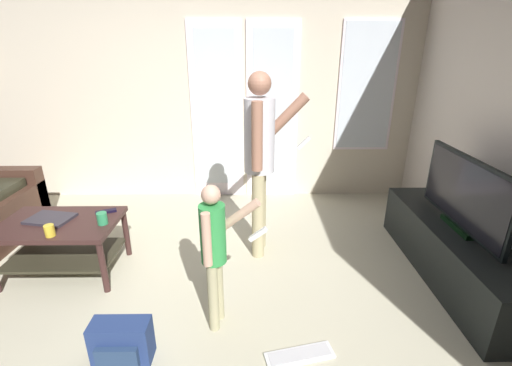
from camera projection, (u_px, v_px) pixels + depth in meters
name	position (u px, v px, depth m)	size (l,w,h in m)	color
ground_plane	(161.00, 314.00, 2.58)	(5.46, 4.63, 0.02)	beige
wall_back_with_doors	(204.00, 85.00, 4.19)	(5.46, 0.09, 2.91)	beige
coffee_table	(62.00, 236.00, 2.93)	(0.94, 0.61, 0.49)	#37201E
tv_stand	(451.00, 253.00, 2.92)	(0.45, 1.77, 0.45)	black
flat_screen_tv	(465.00, 194.00, 2.73)	(0.08, 1.11, 0.60)	black
person_adult	(261.00, 151.00, 3.03)	(0.60, 0.45, 1.65)	tan
person_child	(215.00, 246.00, 2.27)	(0.44, 0.28, 1.05)	tan
backpack	(122.00, 342.00, 2.15)	(0.36, 0.20, 0.28)	navy
loose_keyboard	(300.00, 355.00, 2.21)	(0.46, 0.22, 0.02)	white
laptop_closed	(50.00, 219.00, 2.91)	(0.35, 0.24, 0.02)	#2D2932
cup_near_edge	(102.00, 218.00, 2.83)	(0.08, 0.08, 0.10)	#2C8954
cup_by_laptop	(50.00, 231.00, 2.65)	(0.07, 0.07, 0.09)	gold
tv_remote_black	(106.00, 212.00, 3.04)	(0.17, 0.05, 0.02)	black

